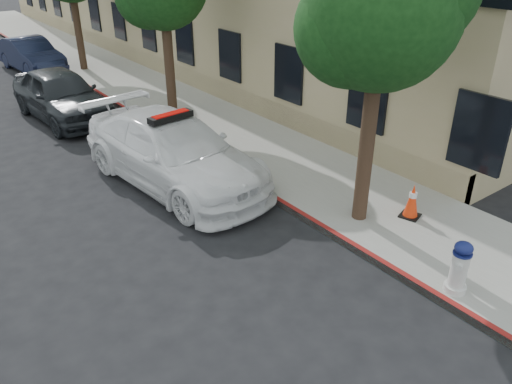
{
  "coord_description": "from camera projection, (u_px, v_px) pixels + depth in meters",
  "views": [
    {
      "loc": [
        -4.28,
        -7.89,
        5.46
      ],
      "look_at": [
        0.87,
        -1.1,
        1.0
      ],
      "focal_mm": 35.0,
      "sensor_mm": 36.0,
      "label": 1
    }
  ],
  "objects": [
    {
      "name": "ground",
      "position": [
        191.0,
        227.0,
        10.39
      ],
      "size": [
        120.0,
        120.0,
        0.0
      ],
      "primitive_type": "plane",
      "color": "black",
      "rests_on": "ground"
    },
    {
      "name": "sidewalk",
      "position": [
        139.0,
        88.0,
        19.35
      ],
      "size": [
        3.2,
        50.0,
        0.15
      ],
      "primitive_type": "cube",
      "color": "gray",
      "rests_on": "ground"
    },
    {
      "name": "curb_strip",
      "position": [
        101.0,
        95.0,
        18.52
      ],
      "size": [
        0.12,
        50.0,
        0.15
      ],
      "primitive_type": "cube",
      "color": "maroon",
      "rests_on": "ground"
    },
    {
      "name": "tree_near",
      "position": [
        384.0,
        9.0,
        8.56
      ],
      "size": [
        2.92,
        2.82,
        5.62
      ],
      "color": "black",
      "rests_on": "sidewalk"
    },
    {
      "name": "police_car",
      "position": [
        174.0,
        152.0,
        11.85
      ],
      "size": [
        2.88,
        5.81,
        1.77
      ],
      "rotation": [
        0.0,
        0.0,
        0.11
      ],
      "color": "white",
      "rests_on": "ground"
    },
    {
      "name": "parked_car_mid",
      "position": [
        61.0,
        95.0,
        16.0
      ],
      "size": [
        2.23,
        4.86,
        1.62
      ],
      "primitive_type": "imported",
      "rotation": [
        0.0,
        0.0,
        0.07
      ],
      "color": "black",
      "rests_on": "ground"
    },
    {
      "name": "parked_car_far",
      "position": [
        31.0,
        55.0,
        21.73
      ],
      "size": [
        1.95,
        4.38,
        1.4
      ],
      "primitive_type": "imported",
      "rotation": [
        0.0,
        0.0,
        0.11
      ],
      "color": "black",
      "rests_on": "ground"
    },
    {
      "name": "fire_hydrant",
      "position": [
        459.0,
        268.0,
        8.1
      ],
      "size": [
        0.4,
        0.37,
        0.95
      ],
      "rotation": [
        0.0,
        0.0,
        0.43
      ],
      "color": "silver",
      "rests_on": "sidewalk"
    },
    {
      "name": "traffic_cone",
      "position": [
        412.0,
        201.0,
        10.31
      ],
      "size": [
        0.49,
        0.49,
        0.74
      ],
      "rotation": [
        0.0,
        0.0,
        0.3
      ],
      "color": "black",
      "rests_on": "sidewalk"
    }
  ]
}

